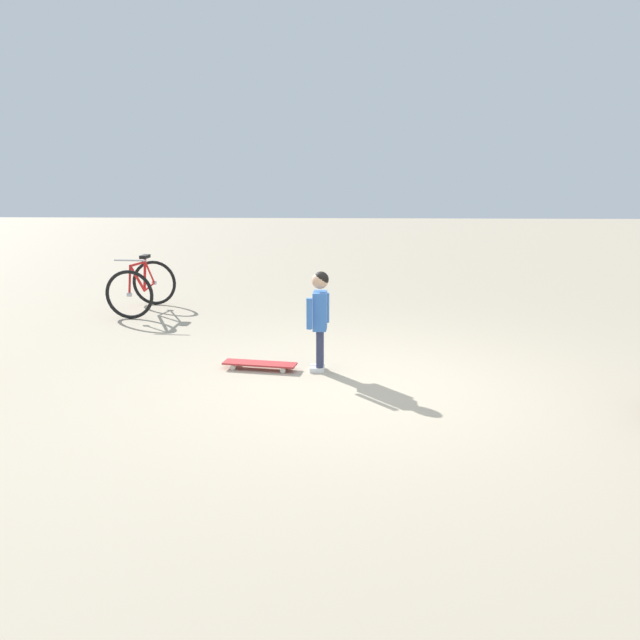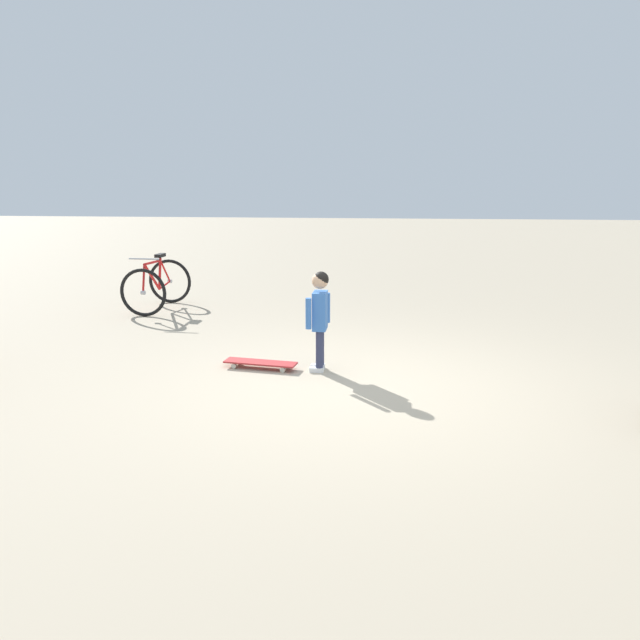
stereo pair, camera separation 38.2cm
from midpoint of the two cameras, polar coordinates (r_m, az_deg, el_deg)
The scene contains 4 objects.
ground_plane at distance 6.15m, azimuth 5.43°, elevation -6.21°, with size 50.00×50.00×0.00m, color tan.
child_person at distance 6.50m, azimuth 1.67°, elevation 0.90°, with size 0.37×0.23×1.06m.
skateboard at distance 6.74m, azimuth -3.83°, elevation -3.93°, with size 0.31×0.81×0.07m.
bicycle_mid at distance 9.89m, azimuth -13.54°, elevation 3.11°, with size 1.11×0.77×0.85m.
Camera 2 is at (5.80, 0.19, 2.02)m, focal length 35.18 mm.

